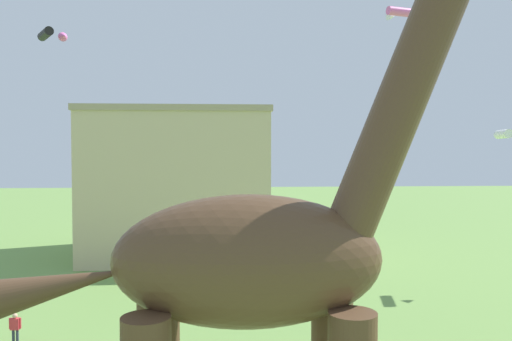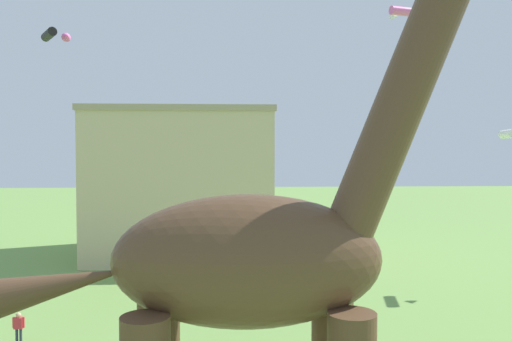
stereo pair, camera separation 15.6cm
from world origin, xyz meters
The scene contains 6 objects.
dinosaur_sculpture centered at (-0.86, 2.04, 6.36)m, with size 16.82×3.56×17.58m.
person_vendor_side centered at (-11.38, 13.27, 0.93)m, with size 0.58×0.25×1.54m.
kite_near_high centered at (7.64, 14.43, 16.41)m, with size 1.64×1.54×0.46m.
kite_mid_center centered at (18.20, 22.46, 10.48)m, with size 2.07×2.27×0.64m.
kite_mid_right centered at (-10.06, 14.77, 15.12)m, with size 1.65×1.59×0.47m.
background_building_block centered at (-5.34, 34.90, 6.49)m, with size 15.72×13.29×12.96m.
Camera 2 is at (-1.29, -11.35, 9.28)m, focal length 35.55 mm.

